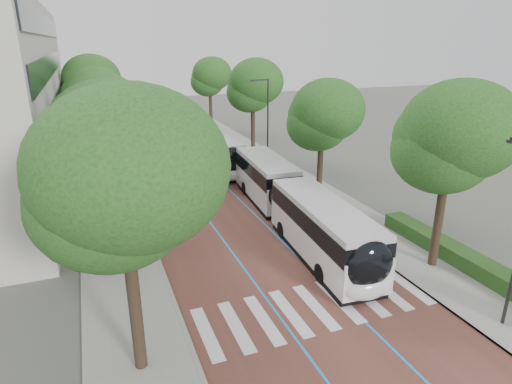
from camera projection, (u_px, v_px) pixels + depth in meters
ground at (323, 321)px, 18.09m from camera, size 160.00×160.00×0.00m
road at (161, 136)px, 53.15m from camera, size 11.00×140.00×0.02m
sidewalk_left at (97, 141)px, 50.53m from camera, size 4.00×140.00×0.12m
sidewalk_right at (218, 131)px, 55.73m from camera, size 4.00×140.00×0.12m
kerb_left at (113, 139)px, 51.19m from camera, size 0.20×140.00×0.14m
kerb_right at (204, 132)px, 55.07m from camera, size 0.20×140.00×0.14m
zebra_crossing at (315, 306)px, 19.02m from camera, size 10.55×3.60×0.01m
lane_line_left at (147, 137)px, 52.59m from camera, size 0.12×126.00×0.01m
lane_line_right at (173, 135)px, 53.70m from camera, size 0.12×126.00×0.01m
hedge at (485, 270)px, 21.07m from camera, size 1.20×14.00×0.80m
streetlight_far at (266, 117)px, 38.06m from camera, size 1.82×0.20×8.00m
lamp_post_left at (142, 189)px, 21.61m from camera, size 0.14×0.14×8.00m
trees_left at (95, 102)px, 35.10m from camera, size 6.41×60.96×9.54m
trees_right at (281, 99)px, 37.24m from camera, size 5.59×47.43×9.09m
lead_bus at (295, 206)px, 26.24m from camera, size 3.83×18.53×3.20m
bus_queued_0 at (211, 151)px, 39.51m from camera, size 3.14×12.51×3.20m
bus_queued_1 at (187, 124)px, 51.92m from camera, size 3.31×12.53×3.20m
bus_queued_2 at (162, 110)px, 62.75m from camera, size 3.09×12.50×3.20m
bus_queued_3 at (153, 99)px, 74.74m from camera, size 3.28×12.53×3.20m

